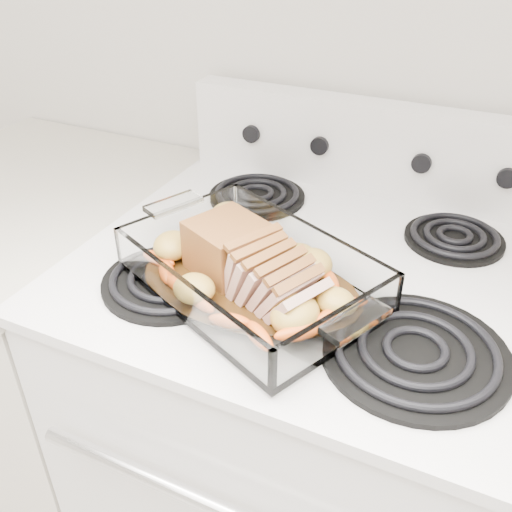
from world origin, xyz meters
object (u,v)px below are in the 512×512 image
at_px(electric_range, 307,442).
at_px(pork_roast, 242,261).
at_px(baking_dish, 250,279).
at_px(counter_left, 59,354).

relative_size(electric_range, pork_roast, 4.78).
relative_size(baking_dish, pork_roast, 1.58).
xyz_separation_m(electric_range, counter_left, (-0.67, -0.00, -0.02)).
distance_m(electric_range, baking_dish, 0.50).
bearing_deg(baking_dish, electric_range, 87.97).
bearing_deg(counter_left, baking_dish, -12.20).
relative_size(electric_range, baking_dish, 3.03).
height_order(electric_range, counter_left, electric_range).
height_order(counter_left, baking_dish, baking_dish).
height_order(electric_range, pork_roast, electric_range).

